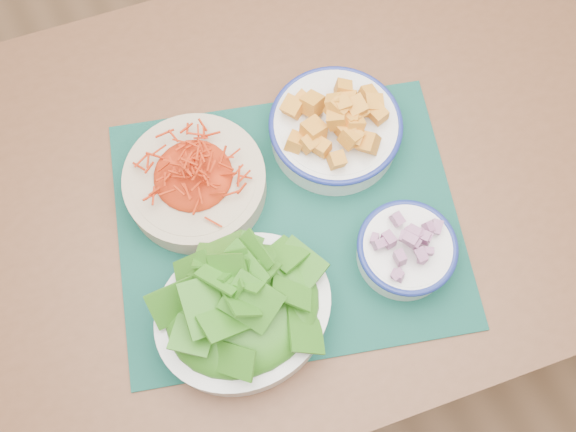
% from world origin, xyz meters
% --- Properties ---
extents(ground, '(4.00, 4.00, 0.00)m').
position_xyz_m(ground, '(0.00, 0.00, 0.00)').
color(ground, '#A3754F').
rests_on(ground, ground).
extents(table, '(1.38, 1.01, 0.75)m').
position_xyz_m(table, '(0.10, 0.18, 0.66)').
color(table, brown).
rests_on(table, ground).
extents(placemat, '(0.66, 0.59, 0.00)m').
position_xyz_m(placemat, '(0.03, 0.11, 0.75)').
color(placemat, '#0A312A').
rests_on(placemat, table).
extents(carrot_bowl, '(0.27, 0.27, 0.09)m').
position_xyz_m(carrot_bowl, '(-0.08, 0.23, 0.80)').
color(carrot_bowl, beige).
rests_on(carrot_bowl, placemat).
extents(squash_bowl, '(0.27, 0.27, 0.10)m').
position_xyz_m(squash_bowl, '(0.17, 0.21, 0.80)').
color(squash_bowl, white).
rests_on(squash_bowl, placemat).
extents(lettuce_bowl, '(0.28, 0.24, 0.12)m').
position_xyz_m(lettuce_bowl, '(-0.10, -0.00, 0.81)').
color(lettuce_bowl, white).
rests_on(lettuce_bowl, placemat).
extents(onion_bowl, '(0.16, 0.16, 0.08)m').
position_xyz_m(onion_bowl, '(0.16, -0.02, 0.79)').
color(onion_bowl, white).
rests_on(onion_bowl, placemat).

